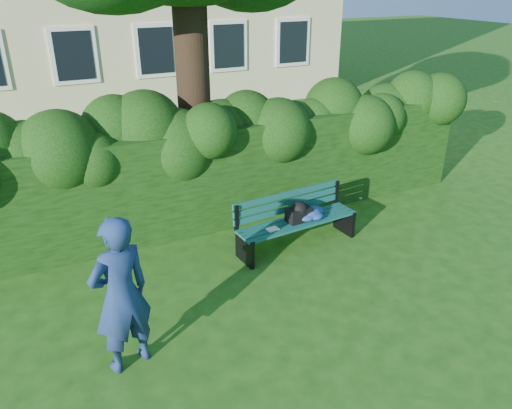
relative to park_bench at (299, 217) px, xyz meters
name	(u,v)px	position (x,y,z in m)	size (l,w,h in m)	color
ground	(274,278)	(-0.84, -0.72, -0.50)	(80.00, 80.00, 0.00)	#1E4B12
hedge	(216,173)	(-0.84, 1.48, 0.40)	(10.00, 1.00, 1.80)	black
park_bench	(299,217)	(0.00, 0.00, 0.00)	(2.12, 0.72, 0.89)	#0D4438
man_reading	(121,295)	(-3.18, -1.57, 0.44)	(0.69, 0.45, 1.88)	navy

